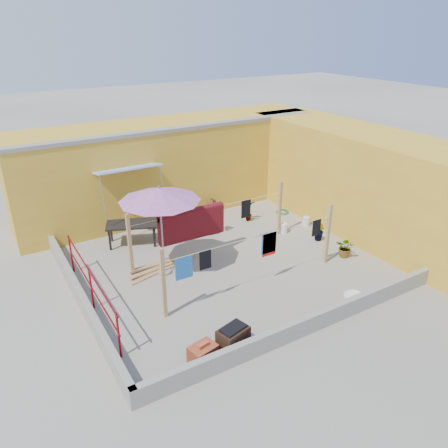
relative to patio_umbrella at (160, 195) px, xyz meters
The scene contains 21 objects.
ground 2.90m from the patio_umbrella, 14.36° to the right, with size 80.00×80.00×0.00m, color #9E998E.
wall_back 4.84m from the patio_umbrella, 62.53° to the left, with size 11.00×3.27×3.21m.
wall_right 6.96m from the patio_umbrella, ahead, with size 2.40×9.00×3.20m, color gold.
parapet_front 4.84m from the patio_umbrella, 66.91° to the right, with size 8.30×0.16×0.44m, color gray.
parapet_left 3.18m from the patio_umbrella, 169.50° to the right, with size 0.16×7.30×0.44m, color gray.
red_railing 2.73m from the patio_umbrella, 163.36° to the right, with size 0.05×4.20×1.10m.
clothesline_rig 1.71m from the patio_umbrella, ahead, with size 5.09×2.35×1.80m.
patio_umbrella is the anchor object (origin of this frame).
outdoor_table 2.68m from the patio_umbrella, 93.62° to the left, with size 1.69×1.27×0.71m.
brick_stack 4.26m from the patio_umbrella, 101.71° to the right, with size 0.61×0.50×0.47m.
lumber_pile 2.24m from the patio_umbrella, 75.51° to the left, with size 2.21×0.66×0.13m.
brazier 4.16m from the patio_umbrella, 90.57° to the right, with size 0.73×0.57×0.58m.
white_basin 5.54m from the patio_umbrella, 44.76° to the right, with size 0.51×0.51×0.09m.
water_jug_a 5.83m from the patio_umbrella, ahead, with size 0.23×0.23×0.36m.
water_jug_b 4.90m from the patio_umbrella, ahead, with size 0.23×0.23×0.37m.
green_hose 6.10m from the patio_umbrella, 17.29° to the left, with size 0.48×0.48×0.07m.
plant_back_a 3.37m from the patio_umbrella, 34.08° to the left, with size 0.76×0.66×0.84m, color #185317.
plant_back_b 4.62m from the patio_umbrella, 41.26° to the left, with size 0.37×0.37×0.66m, color #185317.
plant_right_a 4.74m from the patio_umbrella, 23.82° to the left, with size 0.41×0.28×0.78m, color #185317.
plant_right_b 5.42m from the patio_umbrella, ahead, with size 0.38×0.31×0.69m, color #185317.
plant_right_c 5.67m from the patio_umbrella, 20.92° to the right, with size 0.55×0.48×0.61m, color #185317.
Camera 1 is at (-5.65, -9.35, 6.26)m, focal length 35.00 mm.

